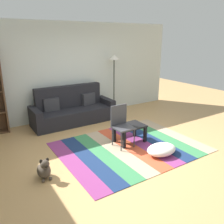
# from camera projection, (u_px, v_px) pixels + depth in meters

# --- Properties ---
(ground_plane) EXTENTS (14.00, 14.00, 0.00)m
(ground_plane) POSITION_uv_depth(u_px,v_px,m) (123.00, 146.00, 5.09)
(ground_plane) COLOR tan
(back_wall) EXTENTS (6.80, 0.10, 2.70)m
(back_wall) POSITION_uv_depth(u_px,v_px,m) (73.00, 71.00, 6.73)
(back_wall) COLOR silver
(back_wall) RESTS_ON ground_plane
(rug) EXTENTS (2.96, 2.28, 0.01)m
(rug) POSITION_uv_depth(u_px,v_px,m) (130.00, 147.00, 5.06)
(rug) COLOR #843370
(rug) RESTS_ON ground_plane
(couch) EXTENTS (2.26, 0.80, 1.00)m
(couch) POSITION_uv_depth(u_px,v_px,m) (73.00, 111.00, 6.46)
(couch) COLOR black
(couch) RESTS_ON ground_plane
(coffee_table) EXTENTS (0.66, 0.46, 0.40)m
(coffee_table) POSITION_uv_depth(u_px,v_px,m) (130.00, 129.00, 5.21)
(coffee_table) COLOR black
(coffee_table) RESTS_ON rug
(pouf) EXTENTS (0.65, 0.46, 0.21)m
(pouf) POSITION_uv_depth(u_px,v_px,m) (161.00, 149.00, 4.70)
(pouf) COLOR white
(pouf) RESTS_ON rug
(dog) EXTENTS (0.22, 0.35, 0.40)m
(dog) POSITION_uv_depth(u_px,v_px,m) (44.00, 170.00, 3.90)
(dog) COLOR #473D33
(dog) RESTS_ON ground_plane
(standing_lamp) EXTENTS (0.32, 0.32, 1.78)m
(standing_lamp) POSITION_uv_depth(u_px,v_px,m) (114.00, 65.00, 7.03)
(standing_lamp) COLOR black
(standing_lamp) RESTS_ON ground_plane
(tv_remote) EXTENTS (0.12, 0.15, 0.02)m
(tv_remote) POSITION_uv_depth(u_px,v_px,m) (131.00, 126.00, 5.11)
(tv_remote) COLOR black
(tv_remote) RESTS_ON coffee_table
(folding_chair) EXTENTS (0.40, 0.40, 0.90)m
(folding_chair) POSITION_uv_depth(u_px,v_px,m) (121.00, 122.00, 5.00)
(folding_chair) COLOR #38383D
(folding_chair) RESTS_ON ground_plane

